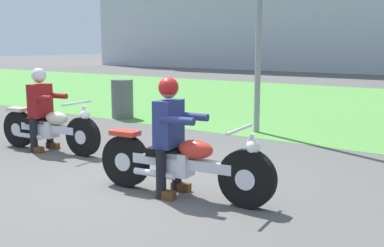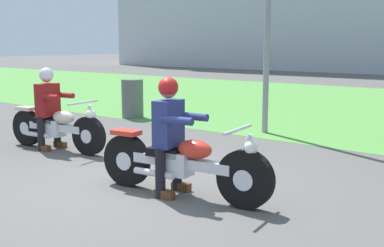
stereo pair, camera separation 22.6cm
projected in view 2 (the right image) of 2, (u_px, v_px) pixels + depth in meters
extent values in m
plane|color=#565451|center=(129.00, 186.00, 6.09)|extent=(120.00, 120.00, 0.00)
cube|color=#549342|center=(374.00, 107.00, 13.62)|extent=(60.00, 12.00, 0.01)
cylinder|color=black|center=(245.00, 179.00, 5.20)|extent=(0.67, 0.20, 0.66)
cylinder|color=silver|center=(245.00, 179.00, 5.20)|extent=(0.25, 0.17, 0.23)
cylinder|color=black|center=(127.00, 160.00, 6.04)|extent=(0.67, 0.20, 0.66)
cylinder|color=silver|center=(127.00, 160.00, 6.04)|extent=(0.25, 0.17, 0.23)
cube|color=silver|center=(182.00, 162.00, 5.61)|extent=(1.33, 0.30, 0.12)
cube|color=silver|center=(178.00, 164.00, 5.64)|extent=(0.35, 0.28, 0.28)
ellipsoid|color=red|center=(195.00, 149.00, 5.49)|extent=(0.47, 0.29, 0.22)
cube|color=black|center=(166.00, 152.00, 5.71)|extent=(0.47, 0.29, 0.10)
cube|color=red|center=(126.00, 132.00, 5.98)|extent=(0.38, 0.24, 0.06)
cylinder|color=silver|center=(242.00, 156.00, 5.19)|extent=(0.26, 0.08, 0.53)
cylinder|color=silver|center=(238.00, 130.00, 5.16)|extent=(0.12, 0.66, 0.04)
sphere|color=white|center=(251.00, 148.00, 5.11)|extent=(0.16, 0.16, 0.16)
cylinder|color=silver|center=(154.00, 173.00, 5.67)|extent=(0.56, 0.15, 0.08)
cylinder|color=black|center=(177.00, 167.00, 5.87)|extent=(0.12, 0.12, 0.58)
cube|color=#593319|center=(181.00, 187.00, 5.88)|extent=(0.25, 0.13, 0.10)
cylinder|color=black|center=(160.00, 174.00, 5.57)|extent=(0.12, 0.12, 0.58)
cube|color=#593319|center=(165.00, 194.00, 5.58)|extent=(0.25, 0.13, 0.10)
cube|color=navy|center=(169.00, 124.00, 5.63)|extent=(0.27, 0.40, 0.56)
cylinder|color=navy|center=(192.00, 116.00, 5.65)|extent=(0.43, 0.14, 0.09)
cylinder|color=navy|center=(176.00, 120.00, 5.36)|extent=(0.43, 0.14, 0.09)
sphere|color=tan|center=(168.00, 90.00, 5.56)|extent=(0.20, 0.20, 0.20)
sphere|color=#B21919|center=(168.00, 87.00, 5.56)|extent=(0.24, 0.24, 0.24)
cylinder|color=black|center=(89.00, 136.00, 7.72)|extent=(0.64, 0.20, 0.63)
cylinder|color=silver|center=(89.00, 136.00, 7.72)|extent=(0.24, 0.17, 0.22)
cylinder|color=black|center=(27.00, 128.00, 8.47)|extent=(0.64, 0.20, 0.63)
cylinder|color=silver|center=(27.00, 128.00, 8.47)|extent=(0.24, 0.17, 0.22)
cube|color=silver|center=(56.00, 127.00, 8.08)|extent=(1.18, 0.28, 0.12)
cube|color=silver|center=(54.00, 128.00, 8.11)|extent=(0.35, 0.28, 0.28)
ellipsoid|color=beige|center=(64.00, 117.00, 7.96)|extent=(0.47, 0.29, 0.22)
cube|color=black|center=(47.00, 120.00, 8.17)|extent=(0.47, 0.29, 0.10)
cube|color=beige|center=(26.00, 108.00, 8.41)|extent=(0.38, 0.24, 0.06)
cylinder|color=silver|center=(86.00, 120.00, 7.70)|extent=(0.26, 0.08, 0.53)
cylinder|color=silver|center=(83.00, 102.00, 7.68)|extent=(0.12, 0.66, 0.04)
sphere|color=white|center=(91.00, 114.00, 7.63)|extent=(0.16, 0.16, 0.16)
cylinder|color=silver|center=(38.00, 135.00, 8.14)|extent=(0.56, 0.15, 0.08)
cylinder|color=black|center=(57.00, 131.00, 8.34)|extent=(0.12, 0.12, 0.57)
cube|color=#593319|center=(60.00, 144.00, 8.35)|extent=(0.25, 0.13, 0.10)
cylinder|color=black|center=(41.00, 134.00, 8.04)|extent=(0.12, 0.12, 0.57)
cube|color=#593319|center=(44.00, 148.00, 8.05)|extent=(0.25, 0.13, 0.10)
cube|color=maroon|center=(48.00, 100.00, 8.10)|extent=(0.27, 0.40, 0.56)
cylinder|color=maroon|center=(64.00, 95.00, 8.11)|extent=(0.43, 0.14, 0.09)
cylinder|color=maroon|center=(49.00, 97.00, 7.83)|extent=(0.43, 0.14, 0.09)
sphere|color=#D8A884|center=(46.00, 76.00, 8.03)|extent=(0.20, 0.20, 0.20)
sphere|color=silver|center=(46.00, 75.00, 8.03)|extent=(0.24, 0.24, 0.24)
cylinder|color=#595E5B|center=(132.00, 99.00, 11.62)|extent=(0.53, 0.53, 0.94)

